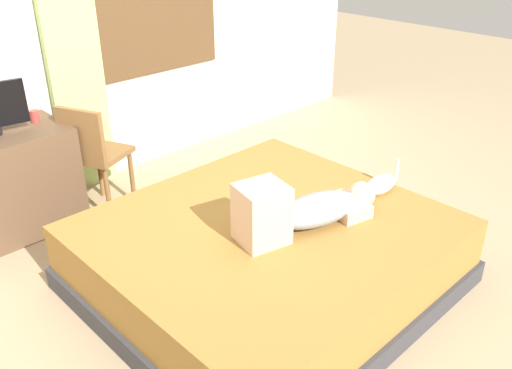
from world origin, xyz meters
TOP-DOWN VIEW (x-y plane):
  - ground_plane at (0.00, 0.00)m, footprint 16.00×16.00m
  - back_wall_with_window at (0.02, 2.26)m, footprint 6.40×0.14m
  - bed at (-0.01, 0.13)m, footprint 1.99×1.84m
  - person_lying at (0.12, -0.04)m, footprint 0.94×0.44m
  - cat at (0.76, -0.11)m, footprint 0.36×0.14m
  - desk at (-0.86, 1.86)m, footprint 0.90×0.56m
  - cup at (-0.56, 1.90)m, footprint 0.06×0.06m
  - chair_by_desk at (-0.29, 1.65)m, footprint 0.50×0.50m
  - curtain_left at (-0.09, 2.14)m, footprint 0.44×0.06m

SIDE VIEW (x-z plane):
  - ground_plane at x=0.00m, z-range 0.00..0.00m
  - bed at x=-0.01m, z-range 0.00..0.44m
  - desk at x=-0.86m, z-range 0.00..0.74m
  - cat at x=0.76m, z-range 0.40..0.61m
  - chair_by_desk at x=-0.29m, z-range 0.08..0.94m
  - person_lying at x=0.12m, z-range 0.38..0.72m
  - cup at x=-0.56m, z-range 0.74..0.83m
  - curtain_left at x=-0.09m, z-range 0.00..2.33m
  - back_wall_with_window at x=0.02m, z-range 0.00..2.90m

